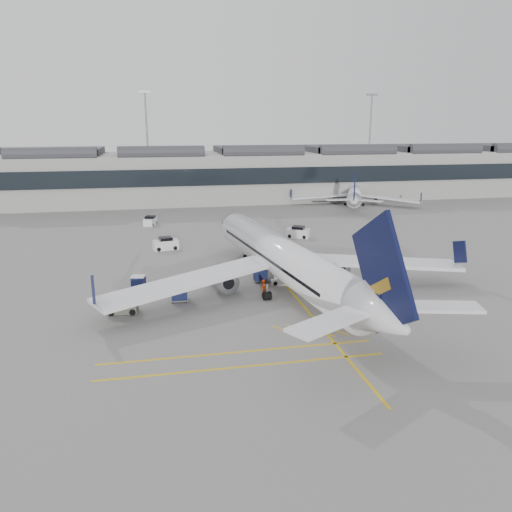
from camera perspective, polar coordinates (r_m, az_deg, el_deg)
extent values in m
plane|color=gray|center=(49.18, -6.22, -6.10)|extent=(220.00, 220.00, 0.00)
cube|color=#9E9E99|center=(118.46, -9.70, 8.82)|extent=(200.00, 20.00, 11.00)
cube|color=black|center=(108.22, -9.52, 8.80)|extent=(200.00, 0.50, 3.60)
cube|color=#38383D|center=(118.00, -9.84, 11.81)|extent=(200.00, 18.00, 1.40)
cylinder|color=slate|center=(131.89, -12.30, 12.34)|extent=(0.44, 0.44, 25.00)
cube|color=slate|center=(132.02, -12.61, 17.84)|extent=(3.00, 0.60, 0.50)
cylinder|color=slate|center=(144.47, 12.84, 12.50)|extent=(0.44, 0.44, 25.00)
cube|color=slate|center=(144.58, 13.14, 17.52)|extent=(3.00, 0.60, 0.50)
cube|color=gold|center=(60.11, 2.38, -2.09)|extent=(0.25, 60.00, 0.01)
cylinder|color=white|center=(53.90, 3.01, -0.22)|extent=(8.81, 33.76, 4.20)
cone|color=white|center=(71.34, -2.84, 3.52)|extent=(4.78, 5.01, 4.20)
cone|color=white|center=(37.47, 14.53, -6.84)|extent=(4.90, 5.89, 4.20)
cube|color=white|center=(49.63, -7.66, -2.87)|extent=(18.83, 11.93, 0.39)
cube|color=white|center=(57.57, 13.45, -0.67)|extent=(19.39, 7.26, 0.39)
cylinder|color=slate|center=(52.86, -3.76, -2.55)|extent=(2.88, 4.31, 2.35)
cylinder|color=slate|center=(57.57, 8.74, -1.23)|extent=(2.88, 4.31, 2.35)
cube|color=black|center=(36.98, 14.27, -1.98)|extent=(1.51, 8.46, 9.35)
cylinder|color=black|center=(66.35, -1.27, -0.14)|extent=(0.41, 0.75, 0.71)
cylinder|color=black|center=(51.34, 1.27, -4.56)|extent=(0.90, 0.99, 0.89)
cylinder|color=black|center=(53.48, 6.88, -3.87)|extent=(0.90, 0.99, 0.89)
cylinder|color=white|center=(114.62, 11.22, 7.03)|extent=(12.05, 22.92, 2.97)
cone|color=white|center=(127.93, 11.30, 7.81)|extent=(3.97, 4.07, 2.97)
cone|color=white|center=(100.98, 11.12, 6.19)|extent=(4.22, 4.65, 2.97)
cube|color=white|center=(113.84, 7.40, 6.78)|extent=(13.62, 4.04, 0.28)
cube|color=white|center=(113.73, 14.99, 6.39)|extent=(11.96, 10.97, 0.28)
cylinder|color=slate|center=(115.30, 8.91, 6.55)|extent=(2.64, 3.26, 1.66)
cylinder|color=slate|center=(115.24, 13.48, 6.31)|extent=(2.64, 3.26, 1.66)
cube|color=black|center=(101.15, 11.19, 7.47)|extent=(2.58, 5.61, 6.61)
cylinder|color=black|center=(123.91, 11.23, 6.56)|extent=(0.40, 0.55, 0.50)
cylinder|color=black|center=(113.00, 10.15, 5.86)|extent=(0.76, 0.80, 0.63)
cylinder|color=black|center=(112.97, 12.16, 5.76)|extent=(0.76, 0.80, 0.63)
cube|color=beige|center=(56.58, 3.74, -2.82)|extent=(4.21, 2.60, 0.72)
cube|color=black|center=(56.33, 4.81, -2.04)|extent=(3.69, 2.08, 1.53)
cube|color=beige|center=(56.39, 2.59, -2.10)|extent=(1.27, 1.55, 0.93)
cylinder|color=black|center=(55.97, 2.23, -3.15)|extent=(0.49, 0.31, 0.46)
cylinder|color=black|center=(57.35, 2.30, -2.70)|extent=(0.49, 0.31, 0.46)
cylinder|color=black|center=(55.92, 5.21, -3.21)|extent=(0.49, 0.31, 0.46)
cylinder|color=black|center=(57.31, 5.20, -2.76)|extent=(0.49, 0.31, 0.46)
cube|color=gray|center=(57.33, 0.51, -2.75)|extent=(1.66, 1.38, 0.11)
cube|color=#111A45|center=(57.11, 0.51, -2.03)|extent=(1.51, 1.33, 1.37)
cube|color=silver|center=(56.90, 0.51, -1.33)|extent=(1.56, 1.38, 0.09)
cylinder|color=black|center=(56.75, -0.06, -3.01)|extent=(0.21, 0.10, 0.21)
cylinder|color=black|center=(57.73, -0.23, -2.70)|extent=(0.21, 0.10, 0.21)
cylinder|color=black|center=(56.98, 1.26, -2.94)|extent=(0.21, 0.10, 0.21)
cylinder|color=black|center=(57.95, 1.06, -2.63)|extent=(0.21, 0.10, 0.21)
cube|color=gray|center=(51.71, -8.73, -4.90)|extent=(1.83, 1.54, 0.12)
cube|color=#111A45|center=(51.44, -8.77, -4.04)|extent=(1.67, 1.48, 1.49)
cube|color=silver|center=(51.20, -8.80, -3.21)|extent=(1.72, 1.53, 0.10)
cylinder|color=black|center=(51.22, -9.54, -5.22)|extent=(0.23, 0.12, 0.23)
cylinder|color=black|center=(52.28, -9.52, -4.80)|extent=(0.23, 0.12, 0.23)
cylinder|color=black|center=(51.20, -7.92, -5.16)|extent=(0.23, 0.12, 0.23)
cylinder|color=black|center=(52.27, -7.93, -4.74)|extent=(0.23, 0.12, 0.23)
cube|color=gray|center=(57.03, -4.99, -2.92)|extent=(1.57, 1.30, 0.11)
cube|color=#111A45|center=(56.81, -5.01, -2.22)|extent=(1.43, 1.25, 1.31)
cube|color=silver|center=(56.62, -5.02, -1.55)|extent=(1.48, 1.30, 0.09)
cylinder|color=black|center=(56.50, -5.55, -3.17)|extent=(0.20, 0.10, 0.20)
cylinder|color=black|center=(57.44, -5.68, -2.87)|extent=(0.20, 0.10, 0.20)
cylinder|color=black|center=(56.66, -4.28, -3.09)|extent=(0.20, 0.10, 0.20)
cylinder|color=black|center=(57.60, -4.43, -2.79)|extent=(0.20, 0.10, 0.20)
cube|color=gray|center=(55.87, -13.23, -3.65)|extent=(1.77, 1.56, 0.11)
cube|color=#111A45|center=(55.65, -13.28, -2.94)|extent=(1.63, 1.49, 1.31)
cube|color=silver|center=(55.45, -13.32, -2.27)|extent=(1.68, 1.54, 0.09)
cylinder|color=black|center=(55.59, -13.98, -3.86)|extent=(0.21, 0.13, 0.20)
cylinder|color=black|center=(56.50, -13.73, -3.54)|extent=(0.21, 0.13, 0.20)
cylinder|color=black|center=(55.28, -12.72, -3.88)|extent=(0.21, 0.13, 0.20)
cylinder|color=black|center=(56.19, -12.49, -3.56)|extent=(0.21, 0.13, 0.20)
imported|color=#DF600B|center=(58.50, -4.28, -1.62)|extent=(0.80, 0.84, 1.93)
imported|color=#EE450C|center=(52.60, 0.82, -3.60)|extent=(1.06, 1.05, 1.73)
cube|color=#565B4D|center=(49.54, -14.98, -5.63)|extent=(2.89, 1.89, 1.10)
cube|color=#565B4D|center=(49.32, -15.03, -4.91)|extent=(1.43, 1.43, 0.55)
cylinder|color=black|center=(49.14, -16.22, -6.26)|extent=(0.64, 0.33, 0.62)
cylinder|color=black|center=(50.46, -15.96, -5.68)|extent=(0.64, 0.33, 0.62)
cylinder|color=black|center=(48.83, -13.92, -6.23)|extent=(0.64, 0.33, 0.62)
cylinder|color=black|center=(50.16, -13.72, -5.65)|extent=(0.64, 0.33, 0.62)
cone|color=#F24C0A|center=(70.77, -1.19, 0.74)|extent=(0.37, 0.37, 0.52)
cone|color=#F24C0A|center=(54.73, 7.83, -3.68)|extent=(0.35, 0.35, 0.49)
cube|color=silver|center=(72.95, -10.28, 1.27)|extent=(3.80, 2.38, 1.38)
cube|color=black|center=(72.76, -10.31, 1.91)|extent=(2.04, 1.97, 0.59)
cylinder|color=black|center=(72.07, -11.05, 0.75)|extent=(0.62, 0.32, 0.59)
cylinder|color=black|center=(73.57, -11.29, 1.02)|extent=(0.62, 0.32, 0.59)
cylinder|color=black|center=(72.53, -9.22, 0.92)|extent=(0.62, 0.32, 0.59)
cylinder|color=black|center=(74.02, -9.50, 1.19)|extent=(0.62, 0.32, 0.59)
cube|color=silver|center=(91.22, -11.97, 3.86)|extent=(2.55, 3.60, 1.27)
cube|color=black|center=(91.08, -12.00, 4.33)|extent=(1.96, 2.02, 0.54)
cylinder|color=black|center=(90.05, -11.74, 3.50)|extent=(0.36, 0.58, 0.54)
cylinder|color=black|center=(90.51, -12.61, 3.51)|extent=(0.36, 0.58, 0.54)
cylinder|color=black|center=(92.08, -11.32, 3.76)|extent=(0.36, 0.58, 0.54)
cylinder|color=black|center=(92.52, -12.18, 3.77)|extent=(0.36, 0.58, 0.54)
cube|color=silver|center=(79.76, 4.84, 2.62)|extent=(3.96, 3.31, 1.38)
cube|color=black|center=(79.59, 4.85, 3.21)|extent=(2.38, 2.34, 0.59)
cylinder|color=black|center=(79.38, 3.87, 2.29)|extent=(0.62, 0.48, 0.59)
cylinder|color=black|center=(80.87, 4.15, 2.52)|extent=(0.62, 0.48, 0.59)
cylinder|color=black|center=(78.83, 5.54, 2.16)|extent=(0.62, 0.48, 0.59)
cylinder|color=black|center=(80.34, 5.79, 2.40)|extent=(0.62, 0.48, 0.59)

